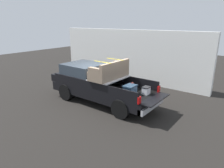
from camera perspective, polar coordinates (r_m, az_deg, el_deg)
The scene contains 3 objects.
ground_plane at distance 10.46m, azimuth -2.62°, elevation -5.17°, with size 40.00×40.00×0.00m, color black.
pickup_truck at distance 10.35m, azimuth -4.24°, elevation 0.31°, with size 6.05×2.09×2.23m.
building_facade at distance 14.22m, azimuth 4.27°, elevation 8.09°, with size 11.23×0.36×3.46m, color white.
Camera 1 is at (-6.26, 7.37, 3.99)m, focal length 32.51 mm.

